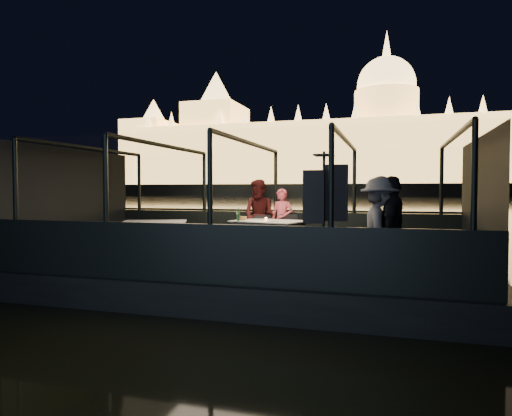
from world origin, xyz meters
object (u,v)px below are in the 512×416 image
(dining_table_aft, at_px, (155,236))
(chair_port_right, at_px, (287,234))
(passenger_dark, at_px, (392,228))
(passenger_stripe, at_px, (381,227))
(person_man_maroon, at_px, (260,219))
(coat_stand, at_px, (324,225))
(wine_bottle, at_px, (238,214))
(person_woman_coral, at_px, (282,219))
(chair_port_left, at_px, (260,233))
(dining_table_central, at_px, (270,238))

(dining_table_aft, bearing_deg, chair_port_right, 15.23)
(passenger_dark, bearing_deg, passenger_stripe, -90.94)
(person_man_maroon, height_order, passenger_stripe, passenger_stripe)
(chair_port_right, height_order, passenger_stripe, passenger_stripe)
(dining_table_aft, bearing_deg, coat_stand, -29.93)
(wine_bottle, bearing_deg, passenger_stripe, -33.36)
(person_woman_coral, distance_m, person_man_maroon, 0.52)
(dining_table_aft, xyz_separation_m, chair_port_left, (2.21, 0.77, 0.06))
(person_man_maroon, bearing_deg, chair_port_left, -60.70)
(wine_bottle, bearing_deg, coat_stand, -48.08)
(chair_port_right, xyz_separation_m, passenger_dark, (2.21, -2.69, 0.40))
(wine_bottle, bearing_deg, person_woman_coral, 55.88)
(passenger_stripe, bearing_deg, person_man_maroon, 32.55)
(chair_port_right, height_order, person_man_maroon, person_man_maroon)
(coat_stand, xyz_separation_m, wine_bottle, (-2.12, 2.36, 0.02))
(chair_port_left, bearing_deg, passenger_dark, -68.06)
(chair_port_left, xyz_separation_m, wine_bottle, (-0.26, -0.75, 0.47))
(dining_table_central, xyz_separation_m, passenger_dark, (2.47, -2.24, 0.47))
(passenger_dark, bearing_deg, coat_stand, -57.81)
(chair_port_right, distance_m, person_woman_coral, 0.44)
(coat_stand, xyz_separation_m, passenger_dark, (0.96, 0.41, -0.05))
(chair_port_left, xyz_separation_m, chair_port_right, (0.60, 0.00, 0.00))
(chair_port_left, height_order, person_man_maroon, person_man_maroon)
(chair_port_right, xyz_separation_m, passenger_stripe, (2.05, -2.66, 0.40))
(person_woman_coral, xyz_separation_m, passenger_stripe, (2.22, -2.93, 0.10))
(chair_port_left, relative_size, person_man_maroon, 0.50)
(coat_stand, bearing_deg, dining_table_aft, 150.07)
(coat_stand, relative_size, passenger_stripe, 1.21)
(dining_table_aft, distance_m, chair_port_right, 2.91)
(person_man_maroon, relative_size, passenger_dark, 1.02)
(chair_port_left, xyz_separation_m, person_woman_coral, (0.43, 0.27, 0.30))
(dining_table_central, relative_size, person_man_maroon, 0.88)
(dining_table_aft, distance_m, person_man_maroon, 2.39)
(dining_table_central, relative_size, chair_port_right, 1.69)
(dining_table_aft, xyz_separation_m, passenger_stripe, (4.86, -1.90, 0.47))
(person_man_maroon, bearing_deg, passenger_stripe, -36.55)
(coat_stand, relative_size, wine_bottle, 7.07)
(passenger_stripe, distance_m, wine_bottle, 3.49)
(dining_table_aft, xyz_separation_m, chair_port_right, (2.81, 0.77, 0.06))
(chair_port_right, bearing_deg, wine_bottle, -146.95)
(chair_port_left, height_order, wine_bottle, wine_bottle)
(coat_stand, height_order, person_man_maroon, coat_stand)
(coat_stand, distance_m, person_woman_coral, 3.67)
(person_woman_coral, relative_size, wine_bottle, 5.19)
(person_woman_coral, relative_size, passenger_stripe, 0.89)
(coat_stand, bearing_deg, dining_table_central, 119.74)
(chair_port_left, height_order, passenger_stripe, passenger_stripe)
(chair_port_left, height_order, coat_stand, coat_stand)
(passenger_dark, bearing_deg, dining_table_aft, -102.17)
(person_man_maroon, height_order, wine_bottle, person_man_maroon)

